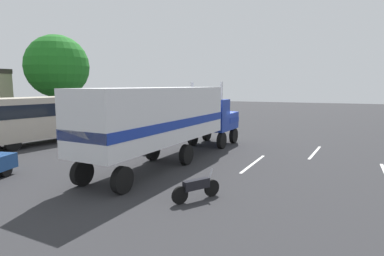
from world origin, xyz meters
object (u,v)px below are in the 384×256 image
at_px(semi_truck, 170,117).
at_px(person_bystander, 150,138).
at_px(parked_bus, 54,114).
at_px(motorcycle, 197,188).
at_px(tree_center, 57,67).

distance_m(semi_truck, person_bystander, 3.39).
xyz_separation_m(semi_truck, person_bystander, (1.86, 2.32, -1.63)).
xyz_separation_m(parked_bus, motorcycle, (-7.71, -14.57, -1.58)).
distance_m(motorcycle, tree_center, 28.96).
bearing_deg(tree_center, motorcycle, -126.28).
bearing_deg(semi_truck, parked_bus, 76.40).
relative_size(semi_truck, tree_center, 1.47).
height_order(parked_bus, tree_center, tree_center).
bearing_deg(person_bystander, motorcycle, -139.77).
distance_m(person_bystander, motorcycle, 9.05).
height_order(person_bystander, tree_center, tree_center).
relative_size(semi_truck, motorcycle, 7.97).
relative_size(semi_truck, person_bystander, 8.81).
relative_size(person_bystander, tree_center, 0.17).
relative_size(person_bystander, motorcycle, 0.90).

